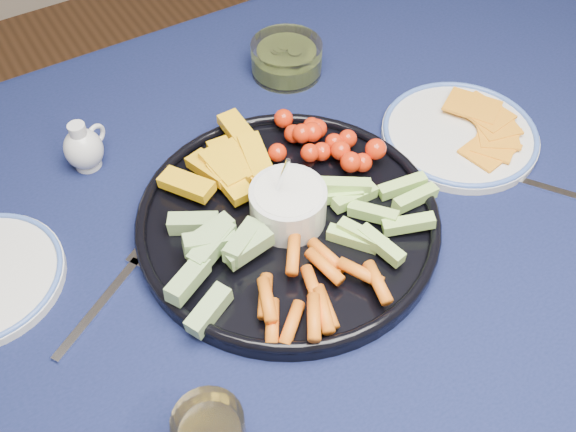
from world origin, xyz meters
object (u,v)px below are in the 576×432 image
pickle_bowl (287,60)px  cheese_plate (460,132)px  dining_table (364,243)px  crudite_platter (286,217)px  creamer_pitcher (84,148)px

pickle_bowl → cheese_plate: (0.14, -0.27, -0.01)m
pickle_bowl → cheese_plate: bearing=-63.3°
dining_table → crudite_platter: bearing=168.7°
dining_table → creamer_pitcher: size_ratio=21.70×
pickle_bowl → dining_table: bearing=-99.9°
creamer_pitcher → cheese_plate: bearing=-25.6°
creamer_pitcher → pickle_bowl: 0.36m
dining_table → pickle_bowl: pickle_bowl is taller
dining_table → pickle_bowl: bearing=80.1°
dining_table → cheese_plate: 0.22m
crudite_platter → cheese_plate: size_ratio=1.72×
dining_table → crudite_platter: 0.17m
creamer_pitcher → dining_table: bearing=-42.2°
crudite_platter → pickle_bowl: (0.18, 0.29, 0.00)m
pickle_bowl → crudite_platter: bearing=-121.4°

